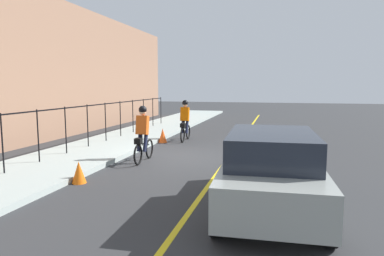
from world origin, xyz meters
TOP-DOWN VIEW (x-y plane):
  - ground_plane at (0.00, 0.00)m, footprint 80.00×80.00m
  - lane_line_centre at (0.00, -1.60)m, footprint 36.00×0.12m
  - sidewalk at (0.00, 3.40)m, footprint 40.00×3.20m
  - building_wall at (2.00, 7.00)m, footprint 28.00×0.80m
  - iron_fence at (1.00, 3.80)m, footprint 15.39×0.04m
  - cyclist_lead at (3.34, 0.80)m, footprint 1.71×0.37m
  - cyclist_follow at (-1.11, 0.98)m, footprint 1.71×0.37m
  - patrol_sedan at (-4.52, -3.12)m, footprint 4.47×2.07m
  - traffic_cone_near at (2.70, 1.63)m, footprint 0.36×0.36m
  - traffic_cone_far at (-3.79, 1.62)m, footprint 0.36×0.36m

SIDE VIEW (x-z plane):
  - ground_plane at x=0.00m, z-range 0.00..0.00m
  - lane_line_centre at x=0.00m, z-range 0.00..0.01m
  - sidewalk at x=0.00m, z-range 0.00..0.15m
  - traffic_cone_far at x=-3.79m, z-range 0.00..0.56m
  - traffic_cone_near at x=2.70m, z-range 0.00..0.62m
  - patrol_sedan at x=-4.52m, z-range 0.03..1.61m
  - cyclist_lead at x=3.34m, z-range 0.00..1.82m
  - cyclist_follow at x=-1.11m, z-range 0.00..1.82m
  - iron_fence at x=1.00m, z-range 0.48..2.08m
  - building_wall at x=2.00m, z-range 0.00..6.40m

